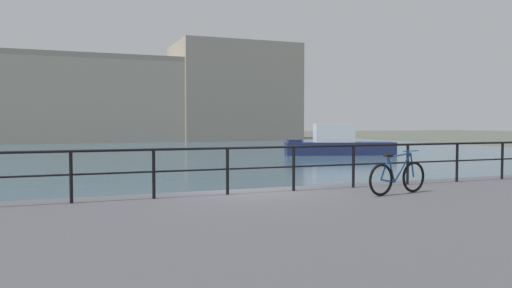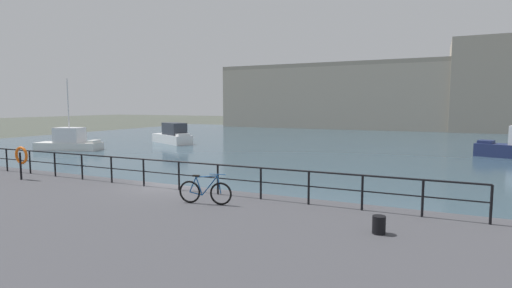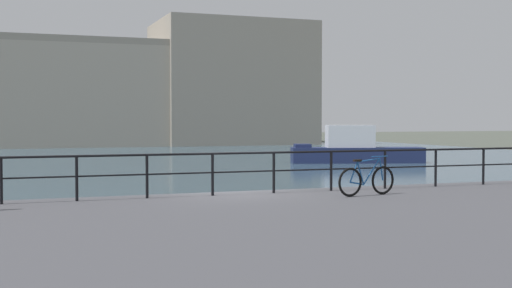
# 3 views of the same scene
# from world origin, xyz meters

# --- Properties ---
(ground_plane) EXTENTS (240.00, 240.00, 0.00)m
(ground_plane) POSITION_xyz_m (0.00, 0.00, 0.00)
(ground_plane) COLOR #4C5147
(water_basin) EXTENTS (80.00, 60.00, 0.01)m
(water_basin) POSITION_xyz_m (0.00, 30.20, 0.01)
(water_basin) COLOR #385160
(water_basin) RESTS_ON ground_plane
(harbor_building) EXTENTS (57.02, 12.83, 14.27)m
(harbor_building) POSITION_xyz_m (6.10, 59.86, 5.94)
(harbor_building) COLOR #A89E8E
(harbor_building) RESTS_ON ground_plane
(moored_cabin_cruiser) EXTENTS (9.05, 4.39, 2.55)m
(moored_cabin_cruiser) POSITION_xyz_m (16.51, 23.60, 0.91)
(moored_cabin_cruiser) COLOR navy
(moored_cabin_cruiser) RESTS_ON water_basin
(quay_railing) EXTENTS (21.52, 0.07, 1.08)m
(quay_railing) POSITION_xyz_m (0.08, -0.75, 1.79)
(quay_railing) COLOR black
(quay_railing) RESTS_ON quay_promenade
(parked_bicycle) EXTENTS (1.75, 0.38, 0.98)m
(parked_bicycle) POSITION_xyz_m (2.88, -2.08, 1.44)
(parked_bicycle) COLOR black
(parked_bicycle) RESTS_ON quay_promenade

